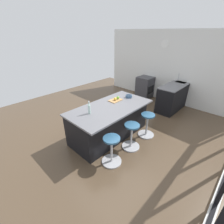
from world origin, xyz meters
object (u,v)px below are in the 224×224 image
Objects in this scene: apple_green at (118,98)px; fruit_bowl at (129,96)px; stool_by_window at (147,126)px; apple_yellow at (115,99)px; stool_near_camera at (112,151)px; stool_middle at (131,137)px; oven_range at (145,87)px; water_bottle at (89,109)px; cutting_board at (115,100)px; kitchen_island at (109,121)px.

fruit_bowl is at bearing 161.92° from apple_green.
stool_by_window is 1.13m from apple_yellow.
apple_green is at bearing -143.53° from stool_near_camera.
apple_yellow is at bearing -112.08° from stool_middle.
apple_yellow is (2.75, 0.77, 0.51)m from oven_range.
apple_green is 1.07m from water_bottle.
apple_green is at bearing 16.24° from oven_range.
apple_yellow is 0.12m from apple_green.
oven_range is at bearing -158.97° from fruit_bowl.
oven_range is at bearing -163.76° from apple_green.
stool_by_window and stool_near_camera have the same top height.
oven_range is at bearing -156.80° from stool_near_camera.
water_bottle reaches higher than stool_by_window.
apple_yellow is 0.26× the size of water_bottle.
cutting_board reaches higher than oven_range.
oven_range is at bearing -152.31° from stool_middle.
stool_by_window is 2.09× the size of water_bottle.
cutting_board is 1.93× the size of fruit_bowl.
cutting_board is at bearing 15.48° from oven_range.
water_bottle is at bearing 3.48° from apple_green.
stool_near_camera is 8.05× the size of apple_yellow.
stool_middle is 1.22m from water_bottle.
apple_green is (-1.16, -0.86, 0.64)m from stool_near_camera.
stool_middle is at bearing 42.64° from fruit_bowl.
apple_green reaches higher than oven_range.
stool_near_camera is (0.70, 0.00, 0.00)m from stool_middle.
water_bottle reaches higher than apple_green.
fruit_bowl reaches higher than stool_by_window.
fruit_bowl is at bearing -98.73° from stool_by_window.
kitchen_island is 11.79× the size of fruit_bowl.
apple_green reaches higher than fruit_bowl.
stool_near_camera is at bearing 39.42° from apple_yellow.
kitchen_island is 3.37× the size of stool_by_window.
water_bottle is 1.67× the size of fruit_bowl.
fruit_bowl is (-1.51, -0.75, 0.62)m from stool_near_camera.
oven_range is 2.79m from apple_green.
cutting_board reaches higher than kitchen_island.
stool_near_camera is (3.80, 1.63, -0.13)m from oven_range.
cutting_board is at bearing -69.99° from stool_by_window.
apple_green is (-0.09, 0.01, 0.05)m from cutting_board.
kitchen_island is at bearing 15.92° from oven_range.
cutting_board is at bearing -160.99° from kitchen_island.
stool_by_window is (-0.70, 0.74, -0.14)m from kitchen_island.
water_bottle reaches higher than fruit_bowl.
apple_yellow is at bearing 15.59° from oven_range.
water_bottle is 1.41m from fruit_bowl.
stool_middle is 1.81× the size of cutting_board.
stool_middle and stool_near_camera have the same top height.
stool_by_window is 0.98m from fruit_bowl.
stool_by_window is 1.10m from cutting_board.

